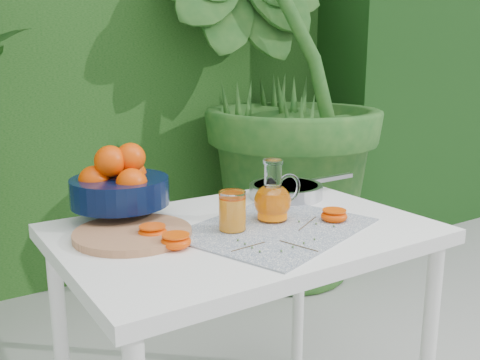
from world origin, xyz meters
TOP-DOWN VIEW (x-y plane):
  - hedge_backdrop at (0.06, 2.06)m, footprint 8.00×1.65m
  - potted_plant_right at (0.91, 1.17)m, footprint 3.05×3.05m
  - white_table at (-0.00, 0.02)m, footprint 1.00×0.70m
  - placemat at (0.06, -0.04)m, footprint 0.60×0.53m
  - cutting_board at (-0.29, 0.11)m, footprint 0.34×0.34m
  - fruit_bowl at (-0.26, 0.28)m, footprint 0.32×0.32m
  - juice_pitcher at (0.10, 0.02)m, footprint 0.15×0.11m
  - juice_tumbler at (-0.05, 0.01)m, footprint 0.09×0.09m
  - saute_pan at (0.29, 0.21)m, footprint 0.43×0.25m
  - orange_halves at (-0.08, -0.01)m, footprint 0.57×0.22m
  - thyme_sprigs at (0.03, -0.12)m, footprint 0.36×0.25m

SIDE VIEW (x-z plane):
  - white_table at x=0.00m, z-range 0.29..1.04m
  - placemat at x=0.06m, z-range 0.75..0.75m
  - thyme_sprigs at x=0.03m, z-range 0.75..0.76m
  - cutting_board at x=-0.29m, z-range 0.75..0.77m
  - orange_halves at x=-0.08m, z-range 0.75..0.79m
  - saute_pan at x=0.29m, z-range 0.75..0.80m
  - juice_tumbler at x=-0.05m, z-range 0.75..0.86m
  - juice_pitcher at x=0.10m, z-range 0.73..0.90m
  - fruit_bowl at x=-0.26m, z-range 0.74..0.96m
  - potted_plant_right at x=0.91m, z-range 0.00..2.16m
  - hedge_backdrop at x=0.06m, z-range -0.06..2.44m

